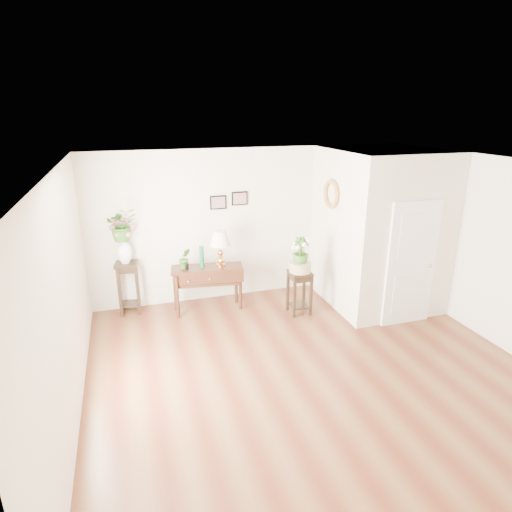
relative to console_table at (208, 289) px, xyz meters
name	(u,v)px	position (x,y,z in m)	size (l,w,h in m)	color
floor	(309,368)	(0.99, -2.23, -0.41)	(6.00, 5.50, 0.02)	brown
ceiling	(319,166)	(0.99, -2.23, 2.39)	(6.00, 5.50, 0.02)	white
wall_back	(253,224)	(0.99, 0.52, 0.99)	(6.00, 0.02, 2.80)	silver
wall_front	(474,410)	(0.99, -4.98, 0.99)	(6.00, 0.02, 2.80)	silver
wall_left	(65,305)	(-2.01, -2.23, 0.99)	(0.02, 5.50, 2.80)	silver
wall_right	(497,253)	(3.99, -2.23, 0.99)	(0.02, 5.50, 2.80)	silver
partition	(379,228)	(3.09, -0.46, 0.99)	(1.80, 1.95, 2.80)	silver
door	(411,264)	(3.09, -1.46, 0.64)	(0.90, 0.05, 2.10)	white
art_print_left	(218,202)	(0.34, 0.50, 1.44)	(0.30, 0.02, 0.25)	black
art_print_right	(240,198)	(0.74, 0.50, 1.49)	(0.30, 0.02, 0.25)	black
wall_ornament	(331,194)	(2.15, -0.33, 1.64)	(0.51, 0.51, 0.07)	#A96A30
console_table	(208,289)	(0.00, 0.00, 0.00)	(1.24, 0.41, 0.83)	#3A1912
table_lamp	(220,247)	(0.25, 0.00, 0.76)	(0.36, 0.36, 0.64)	#E29F4C
green_vase	(202,258)	(-0.08, 0.00, 0.58)	(0.08, 0.08, 0.38)	#104D2F
potted_plant	(185,259)	(-0.38, 0.00, 0.60)	(0.20, 0.16, 0.36)	#31661D
plant_stand_a	(128,288)	(-1.35, 0.34, 0.05)	(0.36, 0.36, 0.94)	black
porcelain_vase	(124,250)	(-1.35, 0.34, 0.75)	(0.26, 0.26, 0.45)	white
lily_arrangement	(122,224)	(-1.35, 0.34, 1.21)	(0.51, 0.44, 0.57)	#31661D
plant_stand_b	(299,292)	(1.51, -0.59, -0.02)	(0.37, 0.37, 0.79)	black
ceramic_bowl	(300,267)	(1.51, -0.59, 0.45)	(0.38, 0.38, 0.17)	beige
narcissus	(301,251)	(1.51, -0.59, 0.74)	(0.27, 0.27, 0.49)	#31661D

